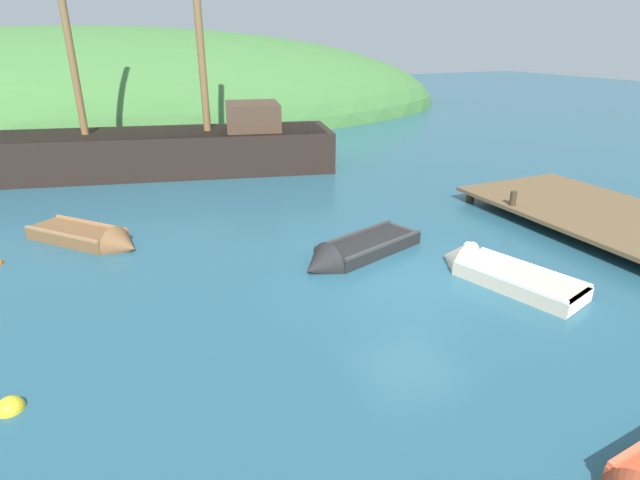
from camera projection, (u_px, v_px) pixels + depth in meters
name	position (u px, v px, depth m)	size (l,w,h in m)	color
ground_plane	(413.00, 282.00, 11.72)	(120.00, 120.00, 0.00)	#285B70
dock	(626.00, 222.00, 14.37)	(4.58, 9.48, 1.51)	brown
shore_hill	(105.00, 115.00, 36.61)	(54.49, 27.75, 12.15)	#477F3D
sailing_ship	(161.00, 157.00, 21.11)	(17.32, 6.97, 12.18)	black
rowboat_far	(495.00, 274.00, 11.85)	(2.09, 3.65, 1.14)	beige
rowboat_outer_right	(353.00, 254.00, 12.96)	(3.83, 2.18, 1.09)	black
rowboat_portside	(93.00, 240.00, 13.87)	(3.10, 3.35, 1.04)	brown
buoy_white	(468.00, 247.00, 13.69)	(0.29, 0.29, 0.29)	white
buoy_yellow	(11.00, 409.00, 7.70)	(0.42, 0.42, 0.42)	yellow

